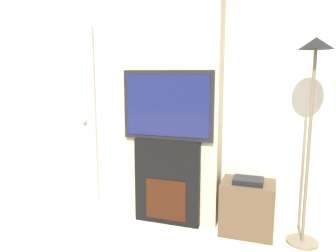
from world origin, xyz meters
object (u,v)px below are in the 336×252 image
Objects in this scene: fireplace at (168,182)px; television at (168,105)px; floor_lamp at (313,94)px; media_stand at (247,207)px.

television reaches higher than fireplace.
floor_lamp is 3.27× the size of media_stand.
television is 0.50× the size of floor_lamp.
media_stand is (-0.51, 0.05, -1.11)m from floor_lamp.
fireplace reaches higher than media_stand.
television is at bearing 179.23° from floor_lamp.
fireplace is 0.79m from television.
fireplace is 0.83m from media_stand.
media_stand is (0.81, 0.03, -0.97)m from television.
media_stand is (0.81, 0.03, -0.17)m from fireplace.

